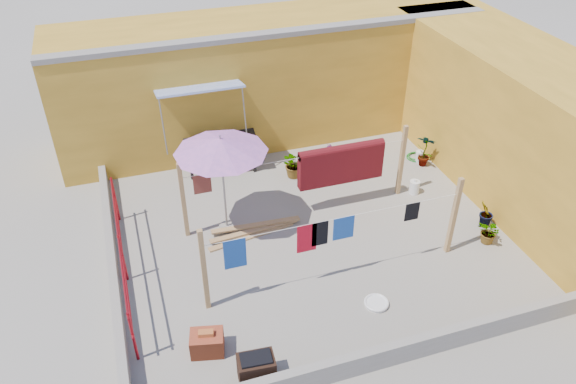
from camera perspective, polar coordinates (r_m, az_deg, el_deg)
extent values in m
plane|color=#9E998E|center=(12.10, 2.23, -4.29)|extent=(80.00, 80.00, 0.00)
cube|color=gold|center=(15.25, -1.99, 11.54)|extent=(11.00, 2.40, 3.20)
cube|color=gray|center=(13.75, -0.83, 15.83)|extent=(11.00, 0.35, 0.12)
cube|color=#2D51B2|center=(13.19, -9.00, 10.34)|extent=(2.00, 0.79, 0.22)
cylinder|color=gray|center=(13.05, -12.55, 6.44)|extent=(0.03, 0.30, 1.28)
cylinder|color=gray|center=(13.31, -4.41, 7.79)|extent=(0.03, 0.30, 1.28)
cube|color=gold|center=(13.66, 23.46, 5.60)|extent=(2.40, 9.00, 3.20)
cube|color=gray|center=(9.66, 9.83, -16.06)|extent=(8.30, 0.16, 0.44)
cube|color=gray|center=(11.50, -17.37, -7.25)|extent=(0.16, 7.30, 0.44)
cylinder|color=maroon|center=(9.67, -15.47, -13.98)|extent=(0.05, 0.05, 1.10)
cylinder|color=maroon|center=(11.13, -16.42, -6.44)|extent=(0.05, 0.05, 1.10)
cylinder|color=maroon|center=(12.73, -17.13, -0.73)|extent=(0.05, 0.05, 1.10)
cylinder|color=maroon|center=(10.82, -16.85, -4.45)|extent=(0.04, 4.20, 0.04)
cylinder|color=maroon|center=(11.10, -16.46, -6.25)|extent=(0.04, 4.20, 0.04)
cube|color=tan|center=(10.02, -8.52, -7.88)|extent=(0.09, 0.09, 1.80)
cube|color=tan|center=(11.58, 16.48, -2.39)|extent=(0.09, 0.09, 1.80)
cube|color=tan|center=(13.09, 11.46, 3.13)|extent=(0.09, 0.09, 1.80)
cube|color=tan|center=(11.73, -10.58, -0.87)|extent=(0.09, 0.09, 1.80)
cylinder|color=silver|center=(10.19, 5.11, -2.68)|extent=(5.00, 0.01, 0.01)
cylinder|color=silver|center=(11.88, 1.07, 3.47)|extent=(5.00, 0.01, 0.01)
cube|color=#520D12|center=(12.39, 5.41, 2.72)|extent=(1.96, 0.22, 0.85)
cube|color=black|center=(12.33, 5.18, 3.00)|extent=(0.34, 0.02, 0.59)
cube|color=brown|center=(11.59, -8.70, 0.82)|extent=(0.37, 0.02, 0.45)
cube|color=#1C479B|center=(9.93, -5.41, -6.26)|extent=(0.40, 0.02, 0.64)
cube|color=black|center=(10.25, 3.25, -4.24)|extent=(0.31, 0.02, 0.53)
cube|color=#B40E20|center=(10.20, 1.91, -4.70)|extent=(0.37, 0.02, 0.62)
cube|color=#1C479B|center=(10.39, 5.66, -3.65)|extent=(0.41, 0.02, 0.50)
cube|color=black|center=(10.91, 12.49, -1.94)|extent=(0.29, 0.02, 0.40)
cylinder|color=gray|center=(12.32, -6.21, -3.50)|extent=(0.34, 0.34, 0.06)
cylinder|color=gray|center=(11.70, -6.54, 0.59)|extent=(0.04, 0.04, 2.18)
cone|color=#C86BB8|center=(11.18, -6.87, 4.73)|extent=(2.11, 2.11, 0.30)
cylinder|color=gray|center=(11.09, -6.93, 5.50)|extent=(0.04, 0.04, 0.09)
cube|color=black|center=(13.95, -6.91, 5.26)|extent=(1.86, 1.07, 0.07)
cube|color=black|center=(13.82, -9.83, 2.68)|extent=(0.07, 0.07, 0.78)
cube|color=black|center=(14.43, -10.04, 4.15)|extent=(0.07, 0.07, 0.78)
cube|color=black|center=(13.92, -3.43, 3.44)|extent=(0.07, 0.07, 0.78)
cube|color=black|center=(14.53, -3.90, 4.88)|extent=(0.07, 0.07, 0.78)
cube|color=#9C3F24|center=(9.81, -8.22, -14.95)|extent=(0.63, 0.52, 0.40)
cube|color=#BE5F2C|center=(9.63, -8.34, -14.02)|extent=(0.27, 0.17, 0.08)
cube|color=tan|center=(12.03, -3.70, -4.51)|extent=(1.94, 0.46, 0.04)
cube|color=tan|center=(12.11, -3.49, -3.93)|extent=(1.95, 0.30, 0.04)
cube|color=tan|center=(12.19, -3.28, -3.36)|extent=(1.95, 0.25, 0.04)
cube|color=black|center=(9.34, -3.23, -17.52)|extent=(0.62, 0.44, 0.49)
cube|color=black|center=(9.14, -3.28, -16.51)|extent=(0.51, 0.34, 0.04)
cylinder|color=silver|center=(10.68, 8.95, -11.14)|extent=(0.43, 0.43, 0.06)
torus|color=silver|center=(10.66, 8.97, -11.03)|extent=(0.46, 0.46, 0.05)
cylinder|color=silver|center=(14.84, 13.23, 3.54)|extent=(0.21, 0.21, 0.29)
cylinder|color=silver|center=(14.76, 13.31, 4.09)|extent=(0.06, 0.06, 0.05)
cylinder|color=silver|center=(13.57, 12.71, 0.49)|extent=(0.24, 0.24, 0.33)
cylinder|color=silver|center=(13.47, 12.81, 1.14)|extent=(0.07, 0.07, 0.05)
torus|color=#186D1D|center=(15.03, 12.84, 3.47)|extent=(0.48, 0.48, 0.03)
torus|color=#186D1D|center=(15.01, 12.85, 3.59)|extent=(0.41, 0.41, 0.03)
imported|color=#235919|center=(13.75, 0.66, 2.88)|extent=(0.70, 0.63, 0.70)
imported|color=#235919|center=(14.04, 4.52, 3.47)|extent=(0.49, 0.49, 0.69)
imported|color=#235919|center=(14.54, 13.78, 4.16)|extent=(0.56, 0.57, 0.90)
imported|color=#235919|center=(12.83, 19.48, -2.13)|extent=(0.47, 0.46, 0.67)
imported|color=#235919|center=(12.44, 19.81, -3.90)|extent=(0.52, 0.57, 0.54)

